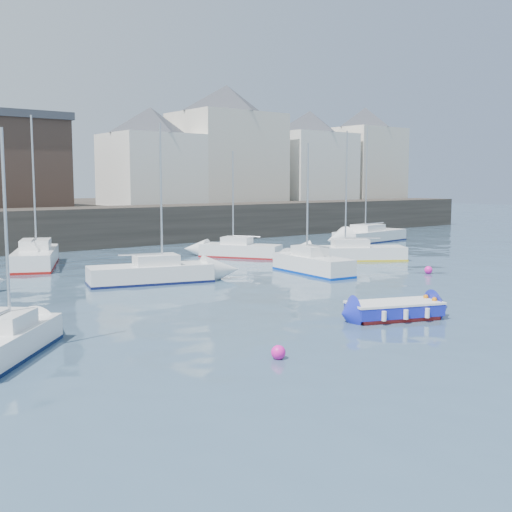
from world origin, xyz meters
TOP-DOWN VIEW (x-y plane):
  - water at (0.00, 0.00)m, footprint 220.00×220.00m
  - quay_wall at (0.00, 35.00)m, footprint 90.00×5.00m
  - bldg_east_a at (20.00, 42.00)m, footprint 13.36×13.36m
  - bldg_east_b at (31.00, 41.50)m, footprint 11.88×11.88m
  - bldg_east_c at (40.00, 41.50)m, footprint 11.14×11.14m
  - bldg_east_d at (11.00, 41.50)m, footprint 11.14×11.14m
  - blue_dinghy at (-0.41, 3.39)m, footprint 3.71×2.59m
  - sailboat_a at (-13.16, 6.92)m, footprint 4.54×4.76m
  - sailboat_b at (-3.21, 16.27)m, footprint 6.36×3.52m
  - sailboat_c at (5.31, 13.76)m, footprint 2.32×5.52m
  - sailboat_d at (11.52, 16.45)m, footprint 6.42×5.21m
  - sailboat_f at (6.73, 22.18)m, footprint 4.28×5.46m
  - sailboat_g at (21.71, 24.18)m, footprint 7.64×3.27m
  - sailboat_h at (-5.52, 25.91)m, footprint 4.88×7.15m
  - buoy_near at (-7.12, 2.00)m, footprint 0.42×0.42m
  - buoy_mid at (10.23, 9.80)m, footprint 0.43×0.43m
  - buoy_far at (-0.06, 15.93)m, footprint 0.37×0.37m

SIDE VIEW (x-z plane):
  - water at x=0.00m, z-range 0.00..0.00m
  - buoy_near at x=-7.12m, z-range -0.21..0.21m
  - buoy_mid at x=10.23m, z-range -0.22..0.22m
  - buoy_far at x=-0.06m, z-range -0.19..0.19m
  - blue_dinghy at x=-0.41m, z-range 0.04..0.69m
  - sailboat_a at x=-13.16m, z-range -2.79..3.70m
  - sailboat_f at x=6.73m, z-range -2.99..3.97m
  - sailboat_d at x=11.52m, z-range -3.56..4.55m
  - sailboat_b at x=-3.21m, z-range -3.39..4.41m
  - sailboat_g at x=21.71m, z-range -4.15..5.22m
  - sailboat_c at x=5.31m, z-range -2.99..4.06m
  - sailboat_h at x=-5.52m, z-range -3.84..4.99m
  - quay_wall at x=0.00m, z-range 0.00..3.00m
  - bldg_east_d at x=11.00m, z-range 2.89..11.84m
  - bldg_east_b at x=31.00m, z-range 2.89..12.84m
  - bldg_east_c at x=40.00m, z-range 2.90..13.85m
  - bldg_east_a at x=20.00m, z-range 2.91..14.71m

